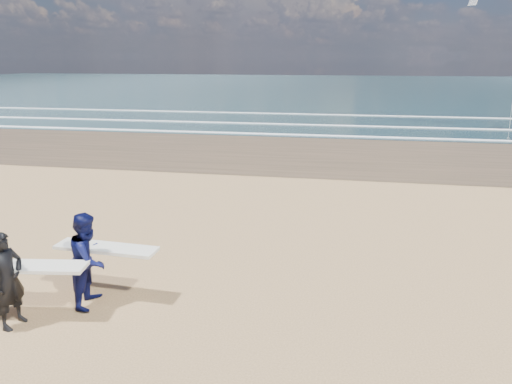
# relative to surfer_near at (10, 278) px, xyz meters

# --- Properties ---
(ocean) EXTENTS (220.00, 100.00, 0.02)m
(ocean) POSITION_rel_surfer_near_xyz_m (21.06, 71.89, -0.96)
(ocean) COLOR #162E32
(ocean) RESTS_ON ground
(surfer_near) EXTENTS (2.25, 1.14, 1.91)m
(surfer_near) POSITION_rel_surfer_near_xyz_m (0.00, 0.00, 0.00)
(surfer_near) COLOR black
(surfer_near) RESTS_ON ground
(surfer_far) EXTENTS (2.23, 1.19, 1.98)m
(surfer_far) POSITION_rel_surfer_near_xyz_m (1.04, 1.02, 0.03)
(surfer_far) COLOR #0A0E3D
(surfer_far) RESTS_ON ground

